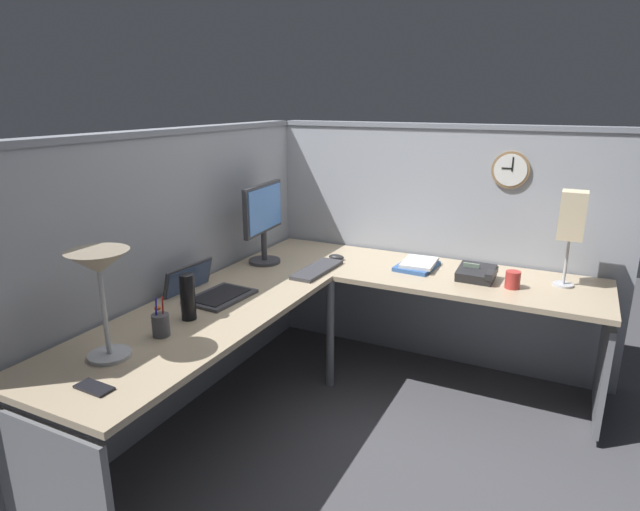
% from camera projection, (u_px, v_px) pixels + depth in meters
% --- Properties ---
extents(ground_plane, '(6.80, 6.80, 0.00)m').
position_uv_depth(ground_plane, '(343.00, 403.00, 3.13)').
color(ground_plane, '#47474C').
extents(cubicle_wall_back, '(2.57, 0.12, 1.58)m').
position_uv_depth(cubicle_wall_back, '(176.00, 273.00, 2.96)').
color(cubicle_wall_back, '#999EA8').
rests_on(cubicle_wall_back, ground).
extents(cubicle_wall_right, '(0.12, 2.37, 1.58)m').
position_uv_depth(cubicle_wall_right, '(433.00, 244.00, 3.54)').
color(cubicle_wall_right, '#999EA8').
rests_on(cubicle_wall_right, ground).
extents(desk, '(2.35, 2.15, 0.73)m').
position_uv_depth(desk, '(341.00, 315.00, 2.81)').
color(desk, tan).
rests_on(desk, ground).
extents(monitor, '(0.46, 0.20, 0.50)m').
position_uv_depth(monitor, '(264.00, 217.00, 3.28)').
color(monitor, '#38383D').
rests_on(monitor, desk).
extents(laptop, '(0.36, 0.40, 0.22)m').
position_uv_depth(laptop, '(206.00, 291.00, 2.80)').
color(laptop, '#38383D').
rests_on(laptop, desk).
extents(keyboard, '(0.43, 0.15, 0.02)m').
position_uv_depth(keyboard, '(317.00, 270.00, 3.19)').
color(keyboard, '#38383D').
rests_on(keyboard, desk).
extents(computer_mouse, '(0.06, 0.10, 0.03)m').
position_uv_depth(computer_mouse, '(336.00, 257.00, 3.42)').
color(computer_mouse, '#232326').
rests_on(computer_mouse, desk).
extents(desk_lamp_dome, '(0.24, 0.24, 0.44)m').
position_uv_depth(desk_lamp_dome, '(99.00, 271.00, 2.03)').
color(desk_lamp_dome, '#B7BABF').
rests_on(desk_lamp_dome, desk).
extents(pen_cup, '(0.08, 0.08, 0.18)m').
position_uv_depth(pen_cup, '(161.00, 325.00, 2.31)').
color(pen_cup, '#4C4C51').
rests_on(pen_cup, desk).
extents(cell_phone, '(0.07, 0.15, 0.01)m').
position_uv_depth(cell_phone, '(94.00, 388.00, 1.90)').
color(cell_phone, black).
rests_on(cell_phone, desk).
extents(thermos_flask, '(0.07, 0.07, 0.22)m').
position_uv_depth(thermos_flask, '(188.00, 297.00, 2.48)').
color(thermos_flask, black).
rests_on(thermos_flask, desk).
extents(office_phone, '(0.20, 0.21, 0.11)m').
position_uv_depth(office_phone, '(477.00, 274.00, 3.03)').
color(office_phone, '#232326').
rests_on(office_phone, desk).
extents(book_stack, '(0.30, 0.23, 0.04)m').
position_uv_depth(book_stack, '(418.00, 265.00, 3.25)').
color(book_stack, '#335999').
rests_on(book_stack, desk).
extents(desk_lamp_paper, '(0.13, 0.13, 0.53)m').
position_uv_depth(desk_lamp_paper, '(572.00, 218.00, 2.84)').
color(desk_lamp_paper, '#B7BABF').
rests_on(desk_lamp_paper, desk).
extents(coffee_mug, '(0.08, 0.08, 0.10)m').
position_uv_depth(coffee_mug, '(513.00, 280.00, 2.90)').
color(coffee_mug, '#B2332D').
rests_on(coffee_mug, desk).
extents(wall_clock, '(0.04, 0.22, 0.22)m').
position_uv_depth(wall_clock, '(511.00, 170.00, 3.16)').
color(wall_clock, olive).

